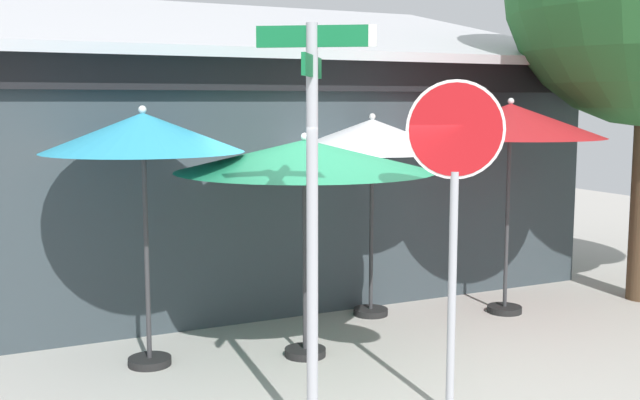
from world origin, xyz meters
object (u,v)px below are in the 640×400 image
(stop_sign, at_px, (455,182))
(patio_umbrella_teal_left, at_px, (143,135))
(patio_umbrella_crimson_far_right, at_px, (510,122))
(patio_umbrella_forest_green_center, at_px, (305,157))
(street_sign_post, at_px, (313,195))
(patio_umbrella_ivory_right, at_px, (372,137))

(stop_sign, bearing_deg, patio_umbrella_teal_left, 130.62)
(patio_umbrella_teal_left, bearing_deg, patio_umbrella_crimson_far_right, -0.02)
(stop_sign, bearing_deg, patio_umbrella_forest_green_center, 103.84)
(street_sign_post, relative_size, patio_umbrella_crimson_far_right, 1.20)
(patio_umbrella_forest_green_center, bearing_deg, patio_umbrella_crimson_far_right, 8.13)
(patio_umbrella_forest_green_center, bearing_deg, patio_umbrella_ivory_right, 37.46)
(stop_sign, bearing_deg, street_sign_post, 179.25)
(patio_umbrella_forest_green_center, bearing_deg, street_sign_post, -112.97)
(patio_umbrella_crimson_far_right, bearing_deg, patio_umbrella_ivory_right, 157.97)
(patio_umbrella_crimson_far_right, bearing_deg, patio_umbrella_forest_green_center, -171.87)
(street_sign_post, xyz_separation_m, patio_umbrella_ivory_right, (2.23, 3.01, 0.28))
(patio_umbrella_teal_left, distance_m, patio_umbrella_ivory_right, 3.05)
(patio_umbrella_teal_left, xyz_separation_m, patio_umbrella_crimson_far_right, (4.58, -0.00, 0.08))
(street_sign_post, height_order, patio_umbrella_teal_left, street_sign_post)
(street_sign_post, distance_m, stop_sign, 1.30)
(patio_umbrella_crimson_far_right, bearing_deg, stop_sign, -136.85)
(street_sign_post, height_order, stop_sign, street_sign_post)
(stop_sign, relative_size, patio_umbrella_forest_green_center, 1.07)
(patio_umbrella_crimson_far_right, bearing_deg, patio_umbrella_teal_left, 179.98)
(patio_umbrella_teal_left, bearing_deg, stop_sign, -49.38)
(street_sign_post, distance_m, patio_umbrella_crimson_far_right, 4.53)
(street_sign_post, bearing_deg, patio_umbrella_crimson_far_right, 31.62)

